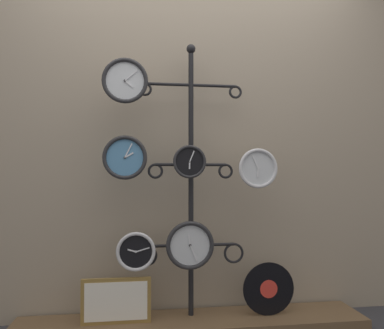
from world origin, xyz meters
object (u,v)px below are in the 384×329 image
clock_top_left (125,81)px  display_stand (191,244)px  vinyl_record (269,289)px  clock_middle_left (125,158)px  clock_bottom_left (136,252)px  clock_middle_center (190,162)px  picture_frame (116,301)px  clock_bottom_center (190,245)px  clock_middle_right (258,168)px

clock_top_left → display_stand: bearing=14.7°
clock_top_left → vinyl_record: clock_top_left is taller
display_stand → clock_middle_left: bearing=-169.3°
clock_bottom_left → clock_middle_left: bearing=170.8°
clock_middle_center → vinyl_record: size_ratio=0.61×
clock_middle_left → picture_frame: bearing=-176.4°
display_stand → clock_bottom_center: (-0.02, -0.12, 0.01)m
clock_middle_right → clock_bottom_center: 0.65m
display_stand → clock_middle_right: (0.42, -0.10, 0.49)m
display_stand → clock_middle_center: (-0.02, -0.10, 0.53)m
clock_middle_left → vinyl_record: size_ratio=0.80×
display_stand → vinyl_record: bearing=-9.1°
clock_middle_center → picture_frame: 0.96m
clock_top_left → clock_middle_left: size_ratio=1.03×
clock_top_left → clock_middle_right: 0.99m
clock_middle_right → clock_bottom_center: clock_middle_right is taller
clock_top_left → clock_bottom_left: clock_top_left is taller
clock_middle_center → clock_bottom_center: size_ratio=0.70×
clock_bottom_left → picture_frame: (-0.12, 0.01, -0.30)m
display_stand → picture_frame: (-0.47, -0.08, -0.32)m
clock_middle_left → clock_middle_center: (0.40, -0.02, -0.02)m
clock_middle_right → vinyl_record: size_ratio=0.75×
clock_middle_right → vinyl_record: 0.78m
display_stand → clock_middle_center: display_stand is taller
clock_top_left → picture_frame: bearing=149.8°
clock_middle_left → clock_middle_right: clock_middle_left is taller
clock_middle_center → vinyl_record: clock_middle_center is taller
picture_frame → clock_middle_center: bearing=-1.9°
clock_middle_center → picture_frame: (-0.45, 0.01, -0.85)m
clock_bottom_left → vinyl_record: (0.84, 0.01, -0.26)m
clock_top_left → clock_bottom_center: clock_top_left is taller
clock_middle_left → vinyl_record: (0.91, 0.00, -0.84)m
clock_middle_right → picture_frame: clock_middle_right is taller
display_stand → clock_middle_left: (-0.42, -0.08, 0.55)m
display_stand → clock_bottom_left: (-0.35, -0.09, -0.02)m
clock_middle_left → vinyl_record: bearing=0.0°
picture_frame → clock_middle_right: bearing=-1.3°
clock_bottom_left → picture_frame: bearing=176.0°
clock_middle_center → picture_frame: bearing=178.1°
clock_top_left → picture_frame: (-0.05, 0.03, -1.34)m
clock_bottom_left → clock_bottom_center: (0.33, -0.03, 0.03)m
display_stand → vinyl_record: (0.49, -0.08, -0.29)m
clock_middle_center → clock_bottom_center: clock_middle_center is taller
clock_top_left → vinyl_record: (0.91, 0.03, -1.31)m
clock_middle_left → picture_frame: clock_middle_left is taller
clock_top_left → clock_middle_right: clock_top_left is taller
clock_bottom_center → clock_middle_right: bearing=2.1°
display_stand → picture_frame: bearing=-170.0°
display_stand → clock_middle_right: display_stand is taller
vinyl_record → picture_frame: size_ratio=0.81×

